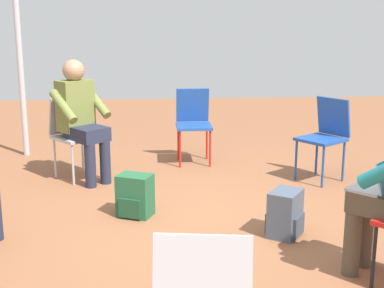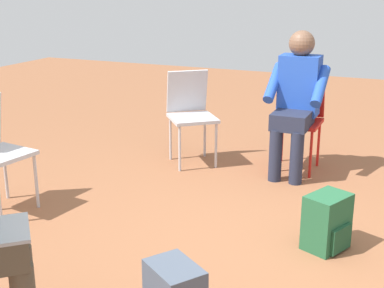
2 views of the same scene
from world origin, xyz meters
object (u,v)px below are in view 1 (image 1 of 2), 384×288
object	(u,v)px
chair_east	(193,120)
backpack_by_empty_chair	(285,216)
chair_northeast	(73,131)
chair_southeast	(326,133)
backpack_near_laptop_user	(135,198)
person_in_olive	(81,114)

from	to	relation	value
chair_east	backpack_by_empty_chair	world-z (taller)	chair_east
chair_northeast	chair_southeast	size ratio (longest dim) A/B	1.00
chair_southeast	backpack_near_laptop_user	world-z (taller)	chair_southeast
chair_east	backpack_near_laptop_user	world-z (taller)	chair_east
backpack_near_laptop_user	backpack_by_empty_chair	xyz separation A→B (m)	(-0.51, -1.16, 0.00)
chair_southeast	backpack_by_empty_chair	size ratio (longest dim) A/B	2.36
chair_east	person_in_olive	world-z (taller)	person_in_olive
chair_northeast	chair_southeast	distance (m)	2.62
chair_east	chair_southeast	distance (m)	1.53
chair_east	backpack_by_empty_chair	xyz separation A→B (m)	(-2.24, -0.54, -0.34)
chair_northeast	person_in_olive	size ratio (longest dim) A/B	0.69
chair_northeast	backpack_by_empty_chair	distance (m)	2.54
person_in_olive	backpack_near_laptop_user	distance (m)	1.33
chair_east	chair_southeast	world-z (taller)	same
chair_northeast	backpack_by_empty_chair	size ratio (longest dim) A/B	2.36
chair_northeast	backpack_near_laptop_user	world-z (taller)	chair_northeast
chair_east	person_in_olive	size ratio (longest dim) A/B	0.69
backpack_near_laptop_user	backpack_by_empty_chair	distance (m)	1.27
chair_northeast	person_in_olive	world-z (taller)	person_in_olive
chair_southeast	person_in_olive	world-z (taller)	person_in_olive
chair_east	chair_northeast	distance (m)	1.40
chair_southeast	person_in_olive	xyz separation A→B (m)	(0.16, 2.50, 0.20)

